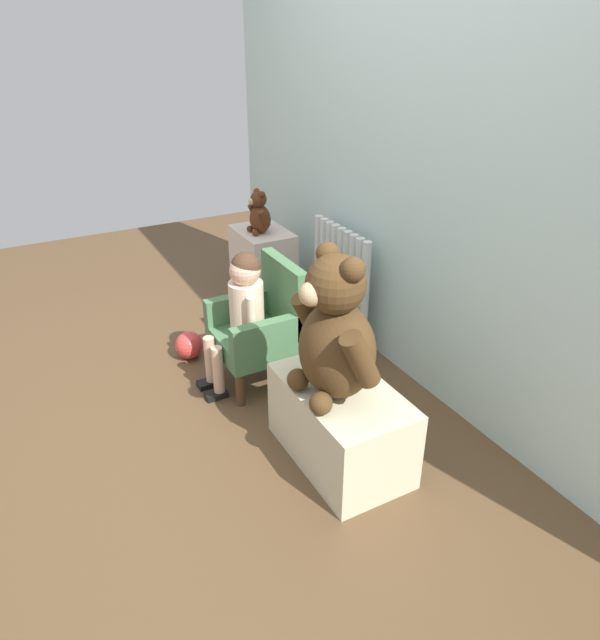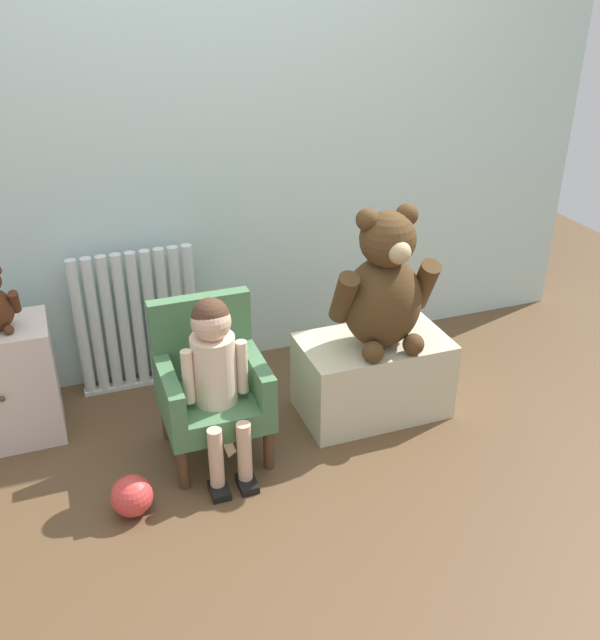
{
  "view_description": "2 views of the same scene",
  "coord_description": "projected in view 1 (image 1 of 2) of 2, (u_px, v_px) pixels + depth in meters",
  "views": [
    {
      "loc": [
        2.09,
        -0.58,
        1.68
      ],
      "look_at": [
        0.2,
        0.43,
        0.54
      ],
      "focal_mm": 32.0,
      "sensor_mm": 36.0,
      "label": 1
    },
    {
      "loc": [
        -0.72,
        -1.91,
        1.84
      ],
      "look_at": [
        0.14,
        0.46,
        0.52
      ],
      "focal_mm": 40.0,
      "sensor_mm": 36.0,
      "label": 2
    }
  ],
  "objects": [
    {
      "name": "low_bench",
      "position": [
        340.0,
        424.0,
        2.39
      ],
      "size": [
        0.63,
        0.37,
        0.35
      ],
      "primitive_type": "cube",
      "color": "beige",
      "rests_on": "ground_plane"
    },
    {
      "name": "small_dresser",
      "position": [
        263.0,
        269.0,
        3.67
      ],
      "size": [
        0.42,
        0.32,
        0.51
      ],
      "color": "beige",
      "rests_on": "ground_plane"
    },
    {
      "name": "back_wall",
      "position": [
        420.0,
        139.0,
        2.58
      ],
      "size": [
        3.8,
        0.05,
        2.4
      ],
      "primitive_type": "cube",
      "color": "silver",
      "rests_on": "ground_plane"
    },
    {
      "name": "child_armchair",
      "position": [
        263.0,
        325.0,
        2.88
      ],
      "size": [
        0.4,
        0.39,
        0.63
      ],
      "color": "#47734A",
      "rests_on": "ground_plane"
    },
    {
      "name": "child_figure",
      "position": [
        242.0,
        302.0,
        2.76
      ],
      "size": [
        0.25,
        0.35,
        0.71
      ],
      "color": "beige",
      "rests_on": "ground_plane"
    },
    {
      "name": "radiator",
      "position": [
        340.0,
        284.0,
        3.27
      ],
      "size": [
        0.56,
        0.05,
        0.67
      ],
      "color": "silver",
      "rests_on": "ground_plane"
    },
    {
      "name": "small_teddy_bear",
      "position": [
        259.0,
        214.0,
        3.46
      ],
      "size": [
        0.19,
        0.14,
        0.27
      ],
      "color": "#4B2714",
      "rests_on": "small_dresser"
    },
    {
      "name": "large_teddy_bear",
      "position": [
        336.0,
        334.0,
        2.16
      ],
      "size": [
        0.44,
        0.31,
        0.61
      ],
      "color": "#4B331A",
      "rests_on": "low_bench"
    },
    {
      "name": "ground_plane",
      "position": [
        198.0,
        426.0,
        2.65
      ],
      "size": [
        6.0,
        6.0,
        0.0
      ],
      "primitive_type": "plane",
      "color": "brown"
    },
    {
      "name": "toy_ball",
      "position": [
        189.0,
        345.0,
        3.16
      ],
      "size": [
        0.15,
        0.15,
        0.15
      ],
      "primitive_type": "sphere",
      "color": "#D53C39",
      "rests_on": "ground_plane"
    }
  ]
}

